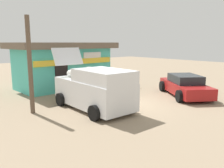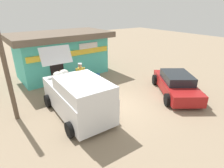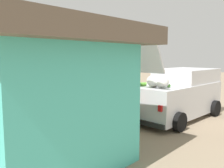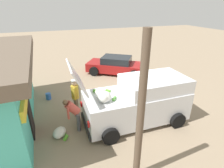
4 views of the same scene
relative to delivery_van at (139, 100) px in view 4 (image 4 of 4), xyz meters
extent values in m
plane|color=gray|center=(1.99, -0.27, -1.00)|extent=(60.00, 60.00, 0.00)
cube|color=yellow|center=(1.69, 4.40, 0.96)|extent=(5.92, 0.38, 0.36)
cube|color=black|center=(0.57, 4.38, 0.00)|extent=(0.90, 0.10, 2.00)
cube|color=white|center=(3.06, 4.48, 1.24)|extent=(1.50, 0.13, 0.60)
cube|color=silver|center=(0.00, 0.13, -0.20)|extent=(1.93, 4.40, 1.24)
cube|color=silver|center=(0.00, -0.71, 0.71)|extent=(1.84, 2.73, 0.57)
cube|color=black|center=(-0.01, -2.01, 0.68)|extent=(1.61, 0.09, 0.43)
cube|color=silver|center=(0.02, 2.55, 1.45)|extent=(1.71, 0.53, 0.94)
ellipsoid|color=silver|center=(-0.31, 1.66, 0.62)|extent=(0.47, 0.39, 0.39)
ellipsoid|color=silver|center=(-0.26, 1.55, 0.62)|extent=(0.47, 0.39, 0.39)
ellipsoid|color=silver|center=(0.05, 1.67, 0.64)|extent=(0.52, 0.43, 0.43)
cylinder|color=#57A331|center=(0.56, 1.72, 0.48)|extent=(0.25, 0.29, 0.12)
cylinder|color=#6BB340|center=(0.55, 1.63, 0.48)|extent=(0.24, 0.28, 0.13)
cylinder|color=#63B131|center=(0.45, 1.23, 0.47)|extent=(0.22, 0.22, 0.11)
cylinder|color=#58A341|center=(-0.29, 1.23, 0.48)|extent=(0.25, 0.24, 0.12)
cube|color=black|center=(0.02, 2.36, -0.74)|extent=(1.80, 0.09, 0.16)
cube|color=red|center=(-0.72, 2.37, -0.14)|extent=(0.14, 0.06, 0.20)
cube|color=red|center=(0.76, 2.36, -0.14)|extent=(0.14, 0.06, 0.20)
cylinder|color=black|center=(-1.02, -1.36, -0.67)|extent=(0.22, 0.67, 0.67)
cylinder|color=black|center=(1.01, -1.37, -0.67)|extent=(0.22, 0.67, 0.67)
cylinder|color=black|center=(-1.00, 1.63, -0.67)|extent=(0.22, 0.67, 0.67)
cylinder|color=black|center=(1.03, 1.61, -0.67)|extent=(0.22, 0.67, 0.67)
cube|color=maroon|center=(5.86, -1.21, -0.51)|extent=(3.85, 4.53, 0.63)
cube|color=#1E2328|center=(5.86, -1.21, 0.05)|extent=(2.41, 2.56, 0.48)
cylinder|color=black|center=(4.27, -1.89, -0.67)|extent=(0.56, 0.68, 0.67)
cylinder|color=black|center=(5.80, -2.94, -0.67)|extent=(0.56, 0.68, 0.67)
cylinder|color=black|center=(5.92, 0.53, -0.67)|extent=(0.56, 0.68, 0.67)
cylinder|color=black|center=(7.46, -0.52, -0.67)|extent=(0.56, 0.68, 0.67)
cylinder|color=#726047|center=(1.22, 2.55, -0.57)|extent=(0.15, 0.15, 0.87)
cylinder|color=#726047|center=(1.55, 2.47, -0.57)|extent=(0.15, 0.15, 0.87)
cylinder|color=gold|center=(1.39, 2.51, 0.18)|extent=(0.41, 0.41, 0.62)
sphere|color=tan|center=(1.39, 2.51, 0.60)|extent=(0.24, 0.24, 0.24)
cylinder|color=silver|center=(1.39, 2.51, 0.74)|extent=(0.26, 0.26, 0.05)
cylinder|color=gold|center=(1.16, 2.57, 0.19)|extent=(0.09, 0.09, 0.59)
cylinder|color=gold|center=(1.62, 2.45, 0.19)|extent=(0.09, 0.09, 0.59)
cylinder|color=#4C4C51|center=(0.14, 2.62, -0.61)|extent=(0.15, 0.15, 0.79)
cylinder|color=#4C4C51|center=(0.48, 2.59, -0.61)|extent=(0.15, 0.15, 0.79)
cylinder|color=#CC4C3F|center=(0.33, 2.78, 0.01)|extent=(0.40, 0.65, 0.65)
sphere|color=brown|center=(0.35, 3.03, 0.31)|extent=(0.22, 0.22, 0.22)
cylinder|color=#CC4C3F|center=(0.10, 2.98, -0.04)|extent=(0.09, 0.09, 0.53)
cylinder|color=#CC4C3F|center=(0.58, 2.94, -0.04)|extent=(0.09, 0.09, 0.53)
ellipsoid|color=silver|center=(0.03, 3.41, -0.81)|extent=(0.74, 0.71, 0.38)
cylinder|color=#5EB430|center=(-0.21, 3.21, -0.94)|extent=(0.27, 0.23, 0.13)
cylinder|color=#6BAE3D|center=(0.31, 3.32, -0.92)|extent=(0.25, 0.18, 0.16)
cylinder|color=#55A730|center=(0.18, 3.28, -0.93)|extent=(0.32, 0.24, 0.15)
cylinder|color=olive|center=(0.17, 3.52, -0.95)|extent=(0.13, 0.31, 0.11)
cylinder|color=blue|center=(3.36, 3.76, -0.83)|extent=(0.28, 0.28, 0.35)
cylinder|color=brown|center=(-2.56, 1.35, 1.18)|extent=(0.20, 0.20, 4.37)
camera|label=1|loc=(-6.33, -8.77, 2.19)|focal=36.72mm
camera|label=2|loc=(-3.11, -7.29, 3.87)|focal=29.30mm
camera|label=3|loc=(-4.87, 8.72, 1.52)|focal=37.93mm
camera|label=4|loc=(-5.84, 3.28, 3.79)|focal=28.12mm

